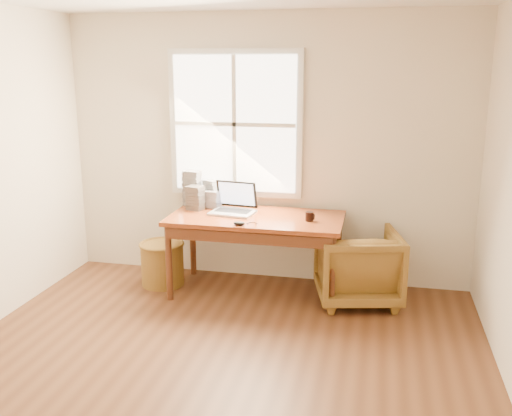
{
  "coord_description": "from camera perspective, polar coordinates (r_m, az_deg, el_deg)",
  "views": [
    {
      "loc": [
        1.09,
        -3.16,
        2.12
      ],
      "look_at": [
        0.03,
        1.65,
        0.87
      ],
      "focal_mm": 40.0,
      "sensor_mm": 36.0,
      "label": 1
    }
  ],
  "objects": [
    {
      "name": "desk",
      "position": [
        5.27,
        0.01,
        -1.04
      ],
      "size": [
        1.6,
        0.8,
        0.04
      ],
      "primitive_type": "cube",
      "color": "brown",
      "rests_on": "room_shell"
    },
    {
      "name": "coffee_mug",
      "position": [
        5.12,
        5.36,
        -0.85
      ],
      "size": [
        0.08,
        0.08,
        0.08
      ],
      "primitive_type": "cylinder",
      "rotation": [
        0.0,
        0.0,
        -0.12
      ],
      "color": "black",
      "rests_on": "desk"
    },
    {
      "name": "armchair",
      "position": [
        5.28,
        10.14,
        -5.74
      ],
      "size": [
        0.86,
        0.88,
        0.67
      ],
      "primitive_type": "imported",
      "rotation": [
        0.0,
        0.0,
        3.37
      ],
      "color": "brown",
      "rests_on": "room_shell"
    },
    {
      "name": "wicker_stool",
      "position": [
        5.69,
        -9.33,
        -5.57
      ],
      "size": [
        0.44,
        0.44,
        0.41
      ],
      "primitive_type": "cylinder",
      "rotation": [
        0.0,
        0.0,
        0.06
      ],
      "color": "brown",
      "rests_on": "room_shell"
    },
    {
      "name": "cd_stack_b",
      "position": [
        5.51,
        -6.08,
        1.01
      ],
      "size": [
        0.17,
        0.15,
        0.23
      ],
      "primitive_type": "cube",
      "rotation": [
        0.0,
        0.0,
        -0.19
      ],
      "color": "#26262B",
      "rests_on": "desk"
    },
    {
      "name": "cd_stack_c",
      "position": [
        5.67,
        -6.37,
        1.99
      ],
      "size": [
        0.17,
        0.15,
        0.35
      ],
      "primitive_type": "cube",
      "rotation": [
        0.0,
        0.0,
        -0.11
      ],
      "color": "#A4A2AF",
      "rests_on": "desk"
    },
    {
      "name": "mouse",
      "position": [
        4.97,
        -1.69,
        -1.54
      ],
      "size": [
        0.11,
        0.07,
        0.04
      ],
      "primitive_type": "ellipsoid",
      "rotation": [
        0.0,
        0.0,
        -0.03
      ],
      "color": "black",
      "rests_on": "desk"
    },
    {
      "name": "cd_stack_a",
      "position": [
        5.64,
        -4.44,
        1.52
      ],
      "size": [
        0.17,
        0.16,
        0.26
      ],
      "primitive_type": "cube",
      "rotation": [
        0.0,
        0.0,
        -0.4
      ],
      "color": "#ABB0B6",
      "rests_on": "desk"
    },
    {
      "name": "room_shell",
      "position": [
        3.6,
        -5.94,
        1.32
      ],
      "size": [
        4.04,
        4.54,
        2.64
      ],
      "color": "brown",
      "rests_on": "ground"
    },
    {
      "name": "cd_stack_d",
      "position": [
        5.57,
        -4.3,
        0.89
      ],
      "size": [
        0.16,
        0.15,
        0.17
      ],
      "primitive_type": "cube",
      "rotation": [
        0.0,
        0.0,
        -0.22
      ],
      "color": "silver",
      "rests_on": "desk"
    },
    {
      "name": "laptop",
      "position": [
        5.31,
        -2.4,
        1.06
      ],
      "size": [
        0.48,
        0.49,
        0.32
      ],
      "primitive_type": null,
      "rotation": [
        0.0,
        0.0,
        -0.13
      ],
      "color": "#ABADB2",
      "rests_on": "desk"
    }
  ]
}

